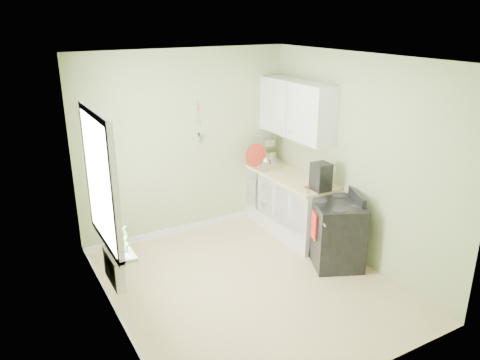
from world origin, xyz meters
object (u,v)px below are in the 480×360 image
stove (337,233)px  kettle (265,165)px  coffee_maker (321,177)px  stand_mixer (267,150)px

stove → kettle: size_ratio=4.80×
kettle → coffee_maker: (0.22, -1.02, 0.08)m
stove → stand_mixer: stand_mixer is taller
kettle → stove: bearing=-81.2°
stove → coffee_maker: 0.75m
stand_mixer → kettle: 0.52m
stand_mixer → coffee_maker: bearing=-93.3°
stove → coffee_maker: size_ratio=2.62×
stand_mixer → coffee_maker: (-0.08, -1.44, -0.01)m
stove → coffee_maker: coffee_maker is taller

